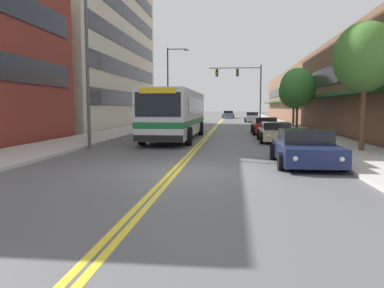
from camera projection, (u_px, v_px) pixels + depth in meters
ground_plane at (219, 123)px, 48.61m from camera, size 240.00×240.00×0.00m
sidewalk_left at (165, 122)px, 49.40m from camera, size 3.46×106.00×0.13m
sidewalk_right at (276, 123)px, 47.80m from camera, size 3.46×106.00×0.13m
centre_line at (219, 123)px, 48.61m from camera, size 0.34×106.00×0.01m
office_tower_left at (73, 15)px, 39.48m from camera, size 12.08×24.59×23.41m
storefront_row_right at (325, 94)px, 46.79m from camera, size 9.10×68.00×7.25m
city_bus at (177, 112)px, 24.23m from camera, size 2.87×12.17×3.05m
car_charcoal_parked_left_near at (168, 122)px, 35.55m from camera, size 2.21×4.65×1.39m
car_black_parked_left_mid at (183, 119)px, 46.06m from camera, size 2.01×4.33×1.33m
car_navy_parked_right_foreground at (305, 149)px, 13.36m from camera, size 2.21×4.28×1.26m
car_beige_parked_right_mid at (276, 132)px, 22.33m from camera, size 2.07×4.37×1.16m
car_red_parked_right_far at (265, 126)px, 28.69m from camera, size 2.08×4.47×1.27m
car_silver_parked_right_end at (252, 117)px, 51.47m from camera, size 2.07×4.19×1.36m
car_slate_blue_moving_lead at (228, 115)px, 68.45m from camera, size 2.19×4.51×1.38m
traffic_signal_mast at (244, 82)px, 47.43m from camera, size 6.62×0.38×7.35m
street_lamp_left_near at (94, 55)px, 18.24m from camera, size 2.55×0.28×7.65m
street_lamp_left_far at (171, 80)px, 40.51m from camera, size 2.40×0.28×8.40m
street_tree_right_near at (365, 57)px, 16.40m from camera, size 2.78×2.78×5.66m
street_tree_right_mid at (298, 87)px, 29.66m from camera, size 2.80×2.80×5.03m
street_tree_right_far at (294, 92)px, 37.80m from camera, size 3.03×3.03×5.16m
fire_hydrant at (312, 136)px, 19.53m from camera, size 0.35×0.27×0.85m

